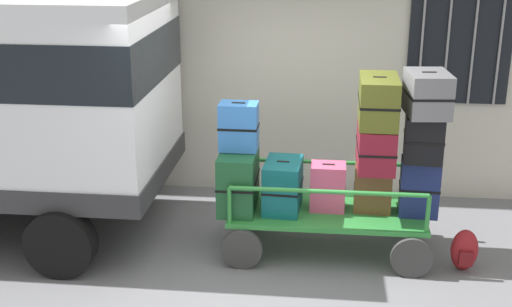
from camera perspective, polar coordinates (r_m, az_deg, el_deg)
ground_plane at (r=7.05m, az=0.09°, el=-9.42°), size 40.00×40.00×0.00m
luggage_cart at (r=7.23m, az=5.95°, el=-5.44°), size 2.11×1.04×0.47m
cart_railing at (r=7.07m, az=6.07°, el=-2.31°), size 1.99×0.90×0.40m
suitcase_left_bottom at (r=7.10m, az=-1.49°, el=-2.23°), size 0.38×0.69×0.63m
suitcase_left_middle at (r=6.97m, az=-1.46°, el=2.29°), size 0.40×0.29×0.50m
suitcase_midleft_bottom at (r=7.08m, az=2.27°, el=-2.70°), size 0.41×0.59×0.53m
suitcase_center_bottom at (r=7.13m, az=6.05°, el=-2.80°), size 0.37×0.30×0.50m
suitcase_midright_bottom at (r=7.15m, az=9.79°, el=-2.88°), size 0.41×0.28×0.51m
suitcase_midright_middle at (r=6.94m, az=10.04°, el=0.62°), size 0.38×0.68×0.45m
suitcase_midright_top at (r=6.82m, az=10.25°, el=4.38°), size 0.39×0.69×0.48m
suitcase_right_bottom at (r=7.14m, az=13.58°, el=-2.74°), size 0.42×0.32×0.61m
suitcase_right_middle at (r=6.95m, az=13.92°, el=1.36°), size 0.42×0.50×0.46m
suitcase_right_top at (r=6.83m, az=14.22°, el=4.91°), size 0.45×0.60×0.43m
backpack at (r=7.19m, az=17.12°, el=-7.78°), size 0.27×0.22×0.44m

